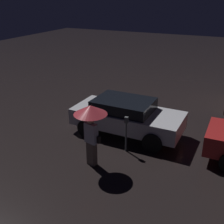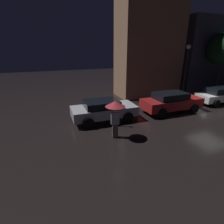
# 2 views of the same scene
# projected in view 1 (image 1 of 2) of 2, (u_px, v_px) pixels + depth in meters

# --- Properties ---
(parked_car_silver) EXTENTS (4.23, 2.02, 1.39)m
(parked_car_silver) POSITION_uv_depth(u_px,v_px,m) (127.00, 116.00, 10.74)
(parked_car_silver) COLOR #B7B7BF
(parked_car_silver) RESTS_ON ground
(pedestrian_with_umbrella) EXTENTS (1.02, 1.02, 2.04)m
(pedestrian_with_umbrella) POSITION_uv_depth(u_px,v_px,m) (91.00, 119.00, 8.43)
(pedestrian_with_umbrella) COLOR #66564C
(pedestrian_with_umbrella) RESTS_ON ground
(parking_meter) EXTENTS (0.12, 0.10, 1.29)m
(parking_meter) POSITION_uv_depth(u_px,v_px,m) (126.00, 130.00, 9.51)
(parking_meter) COLOR #4C5154
(parking_meter) RESTS_ON ground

